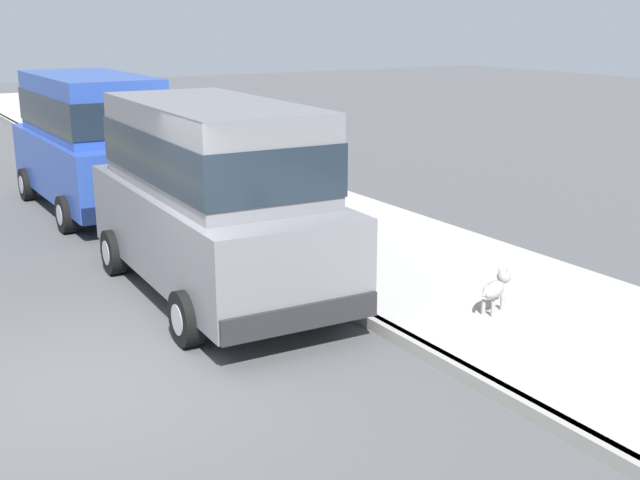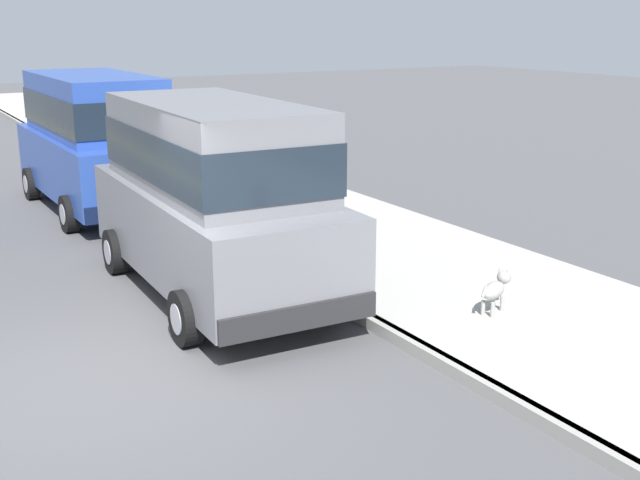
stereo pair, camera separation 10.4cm
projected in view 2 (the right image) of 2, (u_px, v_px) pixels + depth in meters
ground_plane at (95, 379)px, 8.14m from camera, size 80.00×80.00×0.00m
curb at (360, 315)px, 9.68m from camera, size 0.16×64.00×0.14m
sidewalk at (475, 290)px, 10.55m from camera, size 3.60×64.00×0.14m
car_grey_van at (214, 190)px, 10.31m from camera, size 2.25×4.96×2.52m
car_blue_van at (96, 136)px, 15.02m from camera, size 2.17×4.92×2.52m
dog_grey at (496, 288)px, 9.54m from camera, size 0.71×0.39×0.49m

